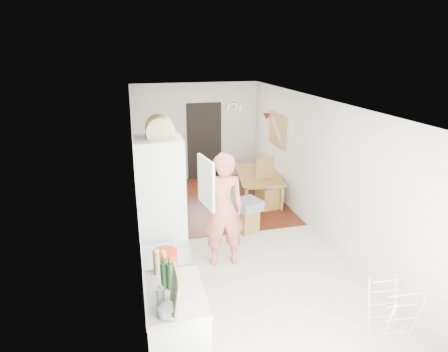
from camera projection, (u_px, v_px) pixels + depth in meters
name	position (u px, v px, depth m)	size (l,w,h in m)	color
room_shell	(232.00, 175.00, 6.41)	(3.20, 7.00, 2.50)	beige
floor	(231.00, 240.00, 6.81)	(3.20, 7.00, 0.01)	beige
wood_floor_overlay	(210.00, 201.00, 8.51)	(3.20, 3.30, 0.01)	#61250F
sage_wall_panel	(138.00, 192.00, 4.01)	(0.02, 3.00, 1.30)	slate
tile_splashback	(145.00, 276.00, 3.74)	(0.02, 1.90, 0.50)	black
doorway_recess	(204.00, 141.00, 9.73)	(0.90, 0.04, 2.00)	black
base_cabinet	(176.00, 330.00, 4.04)	(0.60, 0.90, 0.86)	white
worktop	(175.00, 294.00, 3.89)	(0.62, 0.92, 0.06)	beige
range_cooker	(169.00, 288.00, 4.72)	(0.60, 0.60, 0.88)	white
cooker_top	(167.00, 256.00, 4.57)	(0.60, 0.60, 0.04)	#B1B1B3
fridge_housing	(162.00, 210.00, 5.46)	(0.66, 0.66, 2.15)	white
fridge_door	(206.00, 182.00, 5.17)	(0.56, 0.04, 0.70)	white
fridge_interior	(182.00, 177.00, 5.38)	(0.02, 0.52, 0.66)	white
pinboard	(278.00, 130.00, 8.41)	(0.03, 0.90, 0.70)	tan
pinboard_frame	(277.00, 130.00, 8.41)	(0.01, 0.94, 0.74)	#A97836
wall_sconce	(266.00, 117.00, 8.94)	(0.18, 0.18, 0.16)	maroon
person	(223.00, 200.00, 5.74)	(0.80, 0.53, 2.20)	#DB6959
dining_table	(260.00, 188.00, 8.63)	(1.43, 0.79, 0.50)	#A97836
dining_chair	(269.00, 184.00, 8.04)	(0.44, 0.44, 1.05)	#A97836
stool	(247.00, 220.00, 7.07)	(0.35, 0.35, 0.46)	#A97836
grey_drape	(248.00, 205.00, 6.93)	(0.43, 0.43, 0.19)	gray
drying_rack	(392.00, 314.00, 4.35)	(0.39, 0.35, 0.76)	white
bread_bin	(160.00, 130.00, 5.08)	(0.41, 0.38, 0.21)	#D8B86D
red_casserole	(165.00, 258.00, 4.34)	(0.29, 0.29, 0.17)	red
steel_pan	(168.00, 311.00, 3.52)	(0.19, 0.19, 0.09)	#B1B1B3
held_bottle	(234.00, 194.00, 5.60)	(0.06, 0.06, 0.26)	#1E421F
bottle_a	(170.00, 276.00, 3.88)	(0.07, 0.07, 0.30)	#1E421F
bottle_b	(164.00, 275.00, 3.89)	(0.07, 0.07, 0.30)	#1E421F
bottle_c	(160.00, 297.00, 3.64)	(0.08, 0.08, 0.20)	beige
pepper_mill_front	(157.00, 264.00, 4.14)	(0.07, 0.07, 0.24)	#D8B86D
pepper_mill_back	(164.00, 262.00, 4.22)	(0.06, 0.06, 0.20)	#D8B86D
chopping_boards	(175.00, 292.00, 3.54)	(0.04, 0.31, 0.42)	#D8B86D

